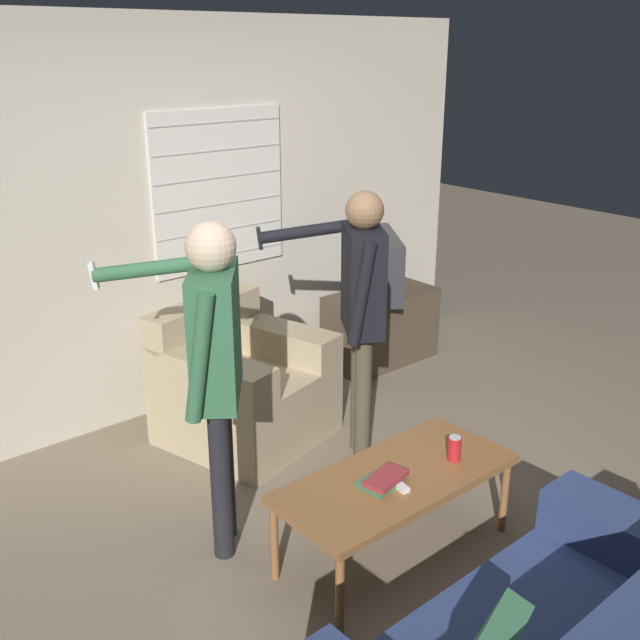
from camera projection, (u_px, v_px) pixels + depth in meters
name	position (u px, v px, depth m)	size (l,w,h in m)	color
ground_plane	(383.00, 536.00, 3.82)	(16.00, 16.00, 0.00)	#7F705B
wall_back	(170.00, 222.00, 4.84)	(5.20, 0.08, 2.55)	beige
armchair_beige	(240.00, 385.00, 4.71)	(1.08, 1.07, 0.84)	tan
coffee_table	(396.00, 482.00, 3.56)	(1.20, 0.54, 0.45)	brown
tv_stand	(381.00, 327.00, 5.85)	(0.88, 0.44, 0.56)	#4C3D2D
tv	(382.00, 264.00, 5.67)	(0.61, 0.75, 0.46)	#2D2D33
person_left_standing	(213.00, 350.00, 3.40)	(0.55, 0.82, 1.65)	black
person_right_standing	(361.00, 295.00, 4.25)	(0.57, 0.76, 1.62)	#4C4233
book_stack	(382.00, 481.00, 3.45)	(0.24, 0.18, 0.05)	#33754C
soda_can	(454.00, 448.00, 3.65)	(0.07, 0.07, 0.13)	red
spare_remote	(398.00, 484.00, 3.45)	(0.06, 0.14, 0.02)	white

